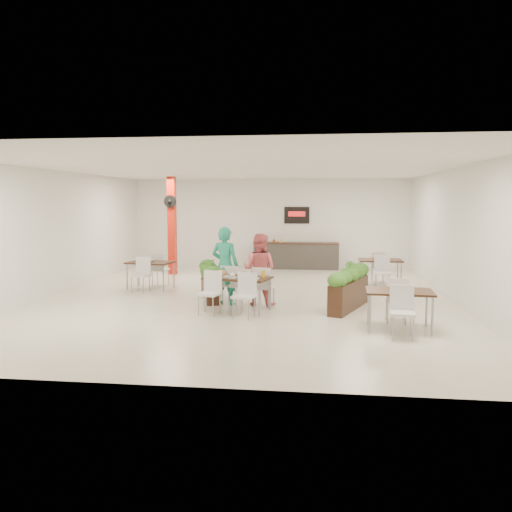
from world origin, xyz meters
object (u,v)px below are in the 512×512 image
at_px(side_table_c, 399,297).
at_px(diner_man, 225,266).
at_px(diner_woman, 259,269).
at_px(side_table_a, 150,266).
at_px(red_column, 172,225).
at_px(service_counter, 296,255).
at_px(side_table_b, 380,264).
at_px(main_table, 237,282).
at_px(planter_left, 210,278).
at_px(planter_right, 349,286).

bearing_deg(side_table_c, diner_man, 155.82).
distance_m(diner_woman, side_table_a, 3.70).
bearing_deg(red_column, service_counter, 25.00).
bearing_deg(side_table_a, diner_woman, -21.61).
bearing_deg(side_table_c, side_table_a, 152.02).
distance_m(red_column, side_table_b, 6.76).
relative_size(red_column, service_counter, 1.07).
bearing_deg(red_column, main_table, -60.14).
distance_m(side_table_a, side_table_c, 7.14).
distance_m(red_column, main_table, 6.09).
xyz_separation_m(service_counter, diner_woman, (-0.60, -6.42, 0.34)).
xyz_separation_m(diner_woman, side_table_c, (2.86, -1.93, -0.21)).
relative_size(red_column, diner_man, 1.76).
distance_m(red_column, side_table_a, 2.93).
height_order(red_column, side_table_b, red_column).
xyz_separation_m(diner_man, planter_left, (-0.50, 0.62, -0.40)).
bearing_deg(main_table, planter_left, 124.99).
height_order(red_column, service_counter, red_column).
bearing_deg(side_table_b, diner_man, -141.20).
relative_size(diner_woman, planter_right, 0.85).
bearing_deg(planter_right, side_table_b, 71.80).
distance_m(planter_right, side_table_b, 3.46).
height_order(diner_man, diner_woman, diner_man).
bearing_deg(red_column, side_table_c, -46.03).
relative_size(planter_right, side_table_c, 1.19).
xyz_separation_m(diner_man, side_table_b, (3.93, 3.10, -0.28)).
bearing_deg(main_table, planter_right, 10.74).
relative_size(service_counter, diner_woman, 1.80).
relative_size(diner_woman, planter_left, 0.91).
bearing_deg(planter_left, side_table_a, 148.13).
bearing_deg(side_table_b, planter_left, -150.21).
relative_size(service_counter, diner_man, 1.65).
xyz_separation_m(main_table, diner_man, (-0.39, 0.65, 0.27)).
bearing_deg(red_column, planter_right, -41.02).
xyz_separation_m(planter_left, side_table_c, (4.16, -2.55, 0.12)).
xyz_separation_m(red_column, service_counter, (4.00, 1.86, -1.15)).
xyz_separation_m(service_counter, side_table_b, (2.53, -3.32, 0.14)).
bearing_deg(planter_right, side_table_a, 159.23).
relative_size(planter_left, side_table_a, 1.11).
xyz_separation_m(main_table, side_table_b, (3.54, 3.75, -0.01)).
relative_size(main_table, diner_woman, 1.12).
distance_m(main_table, planter_right, 2.51).
bearing_deg(planter_right, planter_left, 166.50).
bearing_deg(side_table_b, red_column, 167.97).
bearing_deg(planter_right, side_table_c, -65.16).
height_order(service_counter, diner_woman, service_counter).
height_order(service_counter, planter_right, service_counter).
xyz_separation_m(red_column, main_table, (2.99, -5.21, -1.01)).
bearing_deg(planter_left, side_table_c, -31.52).
relative_size(planter_left, side_table_c, 1.12).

